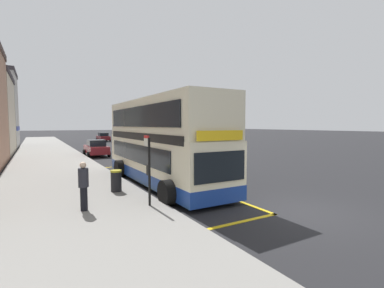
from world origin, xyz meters
TOP-DOWN VIEW (x-y plane):
  - ground_plane at (0.00, 32.00)m, footprint 260.00×260.00m
  - pavement_near at (-7.00, 32.00)m, footprint 6.00×76.00m
  - double_decker_bus at (-2.46, 7.02)m, footprint 3.23×10.71m
  - bus_bay_markings at (-2.50, 7.18)m, footprint 3.01×13.71m
  - bus_stop_sign at (-4.59, 3.21)m, footprint 0.09×0.51m
  - parked_car_maroon_kerbside at (-2.95, 21.84)m, footprint 2.09×4.20m
  - parked_car_teal_far at (4.98, 28.00)m, footprint 2.09×4.20m
  - parked_car_maroon_behind at (2.82, 45.93)m, footprint 2.09×4.20m
  - parked_car_teal_ahead at (4.88, 40.85)m, footprint 2.09×4.20m
  - pedestrian_waiting_near_sign at (-6.78, 3.69)m, footprint 0.34×0.34m
  - litter_bin at (-5.10, 5.90)m, footprint 0.49×0.49m

SIDE VIEW (x-z plane):
  - ground_plane at x=0.00m, z-range 0.00..0.00m
  - bus_bay_markings at x=-2.50m, z-range 0.00..0.01m
  - pavement_near at x=-7.00m, z-range 0.00..0.14m
  - litter_bin at x=-5.10m, z-range 0.14..1.09m
  - parked_car_maroon_kerbside at x=-2.95m, z-range -0.01..1.61m
  - parked_car_teal_far at x=4.98m, z-range -0.01..1.61m
  - parked_car_maroon_behind at x=2.82m, z-range -0.01..1.61m
  - parked_car_teal_ahead at x=4.88m, z-range -0.01..1.61m
  - pedestrian_waiting_near_sign at x=-6.78m, z-range 0.21..1.91m
  - bus_stop_sign at x=-4.59m, z-range 0.38..2.95m
  - double_decker_bus at x=-2.46m, z-range -0.14..4.26m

